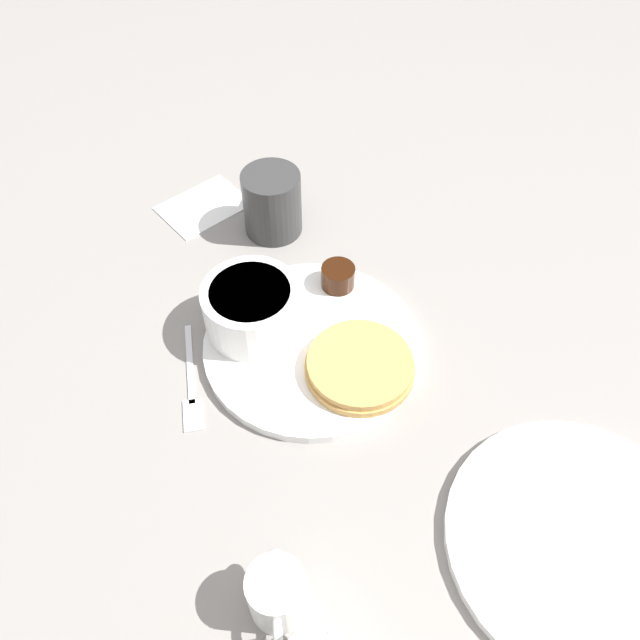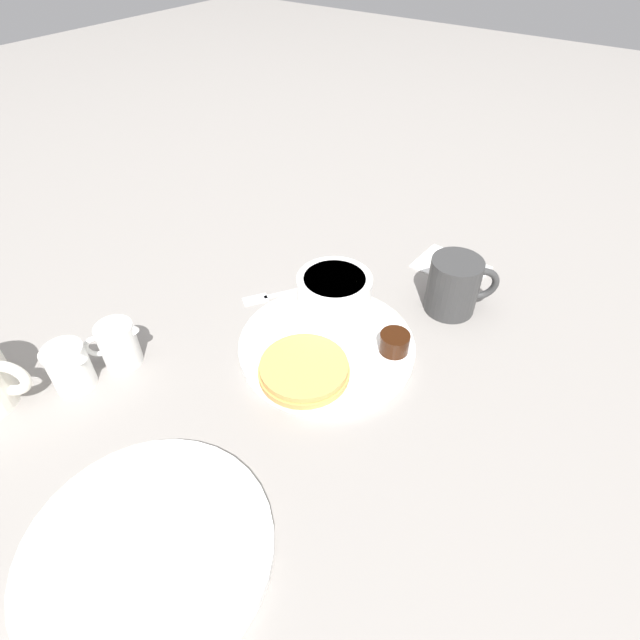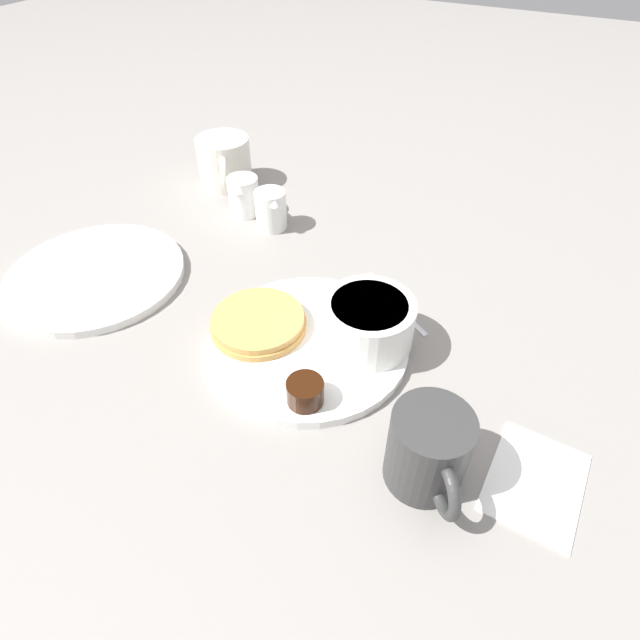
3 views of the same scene
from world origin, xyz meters
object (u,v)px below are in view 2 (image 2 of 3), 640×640
fork (276,294)px  coffee_mug (455,285)px  bowl (334,293)px  creamer_pitcher_near (118,344)px  plate (327,345)px  creamer_pitcher_far (69,367)px

fork → coffee_mug: bearing=29.0°
bowl → creamer_pitcher_near: 0.31m
plate → creamer_pitcher_far: size_ratio=3.34×
coffee_mug → creamer_pitcher_near: size_ratio=1.47×
plate → creamer_pitcher_far: bearing=-133.3°
creamer_pitcher_near → creamer_pitcher_far: same height
creamer_pitcher_far → fork: (0.10, 0.29, -0.03)m
plate → coffee_mug: size_ratio=2.57×
bowl → fork: (-0.10, -0.01, -0.04)m
coffee_mug → fork: (-0.24, -0.13, -0.04)m
creamer_pitcher_far → fork: 0.31m
bowl → creamer_pitcher_far: 0.37m
plate → coffee_mug: coffee_mug is taller
coffee_mug → creamer_pitcher_far: size_ratio=1.30×
plate → bowl: 0.08m
bowl → creamer_pitcher_near: bowl is taller
plate → creamer_pitcher_near: creamer_pitcher_near is taller
creamer_pitcher_near → plate: bearing=40.4°
bowl → creamer_pitcher_near: bearing=-126.5°
creamer_pitcher_near → fork: size_ratio=0.52×
plate → coffee_mug: 0.21m
coffee_mug → creamer_pitcher_near: bearing=-131.1°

